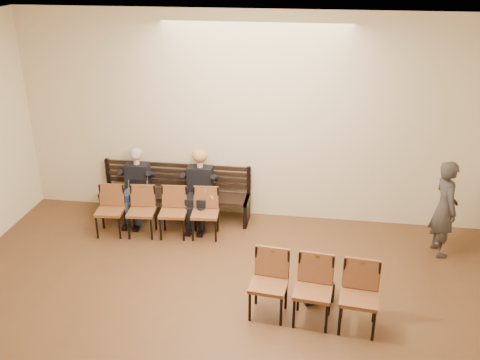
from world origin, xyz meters
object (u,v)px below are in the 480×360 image
object	(u,v)px
water_bottle	(205,200)
chair_row_back	(313,292)
seated_man	(137,187)
chair_row_front	(157,213)
bench	(175,206)
laptop	(136,192)
seated_woman	(199,191)
bag	(317,290)
passerby	(446,202)

from	to	relation	value
water_bottle	chair_row_back	xyz separation A→B (m)	(1.81, -2.13, -0.12)
seated_man	chair_row_front	distance (m)	0.76
bench	laptop	xyz separation A→B (m)	(-0.59, -0.28, 0.35)
bench	seated_man	bearing A→B (deg)	-169.21
bench	seated_woman	world-z (taller)	seated_woman
bag	chair_row_front	size ratio (longest dim) A/B	0.20
bench	bag	xyz separation A→B (m)	(2.49, -2.02, -0.08)
bench	chair_row_front	size ratio (longest dim) A/B	1.31
passerby	chair_row_front	xyz separation A→B (m)	(-4.45, -0.12, -0.46)
water_bottle	chair_row_back	world-z (taller)	chair_row_back
passerby	bag	bearing A→B (deg)	117.52
bag	chair_row_back	bearing A→B (deg)	-96.56
bench	seated_man	xyz separation A→B (m)	(-0.63, -0.12, 0.37)
chair_row_back	seated_man	bearing A→B (deg)	147.78
seated_woman	bag	bearing A→B (deg)	-43.29
seated_man	water_bottle	distance (m)	1.28
water_bottle	bag	distance (m)	2.53
bench	chair_row_back	distance (m)	3.50
bag	chair_row_back	world-z (taller)	chair_row_back
seated_woman	bag	size ratio (longest dim) A/B	3.05
water_bottle	chair_row_front	distance (m)	0.81
laptop	passerby	size ratio (longest dim) A/B	0.20
laptop	passerby	world-z (taller)	passerby
water_bottle	bag	xyz separation A→B (m)	(1.86, -1.65, -0.41)
bench	bag	world-z (taller)	bench
seated_woman	water_bottle	distance (m)	0.30
bench	passerby	bearing A→B (deg)	-6.93
seated_woman	chair_row_front	distance (m)	0.81
laptop	bag	distance (m)	3.57
passerby	water_bottle	bearing A→B (deg)	75.97
seated_woman	seated_man	bearing A→B (deg)	180.00
seated_woman	chair_row_front	size ratio (longest dim) A/B	0.60
chair_row_back	water_bottle	bearing A→B (deg)	135.96
laptop	passerby	bearing A→B (deg)	0.32
bench	laptop	bearing A→B (deg)	-154.35
bench	chair_row_front	distance (m)	0.69
chair_row_front	chair_row_back	world-z (taller)	chair_row_back
bench	bag	size ratio (longest dim) A/B	6.62
seated_man	passerby	xyz separation A→B (m)	(4.96, -0.41, 0.27)
chair_row_front	chair_row_back	bearing A→B (deg)	-41.20
bench	seated_woman	distance (m)	0.61
seated_man	chair_row_back	size ratio (longest dim) A/B	0.76
seated_woman	chair_row_front	world-z (taller)	seated_woman
laptop	chair_row_front	bearing A→B (deg)	-34.44
water_bottle	chair_row_back	bearing A→B (deg)	-49.71
seated_man	bag	bearing A→B (deg)	-31.41
water_bottle	bench	bearing A→B (deg)	149.36
seated_man	laptop	world-z (taller)	seated_man
seated_woman	passerby	size ratio (longest dim) A/B	0.69
water_bottle	chair_row_front	size ratio (longest dim) A/B	0.11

